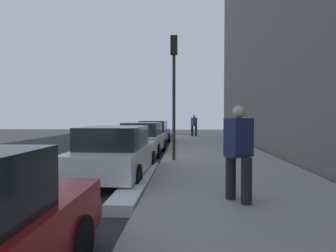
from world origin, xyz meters
TOP-DOWN VIEW (x-y plane):
  - ground_plane at (0.00, 0.00)m, footprint 56.00×56.00m
  - sidewalk at (0.00, -3.30)m, footprint 28.00×4.60m
  - lane_stripe_centre at (0.00, 3.20)m, footprint 28.00×0.14m
  - snow_bank_curb at (-5.27, -0.70)m, footprint 4.95×0.56m
  - parked_car_white at (-4.43, 0.11)m, footprint 4.57×1.97m
  - parked_car_silver at (1.06, 0.09)m, footprint 4.23×2.02m
  - parked_car_navy at (6.58, 0.16)m, footprint 4.42×2.00m
  - pedestrian_navy_coat at (-7.13, -2.92)m, footprint 0.55×0.59m
  - pedestrian_blue_coat at (12.13, -2.66)m, footprint 0.57×0.54m
  - traffic_light_pole at (-1.65, -1.47)m, footprint 0.35×0.26m

SIDE VIEW (x-z plane):
  - ground_plane at x=0.00m, z-range 0.00..0.00m
  - lane_stripe_centre at x=0.00m, z-range 0.00..0.01m
  - sidewalk at x=0.00m, z-range 0.00..0.15m
  - snow_bank_curb at x=-5.27m, z-range 0.00..0.22m
  - parked_car_silver at x=1.06m, z-range 0.00..1.51m
  - parked_car_navy at x=6.58m, z-range 0.00..1.51m
  - parked_car_white at x=-4.43m, z-range 0.00..1.51m
  - pedestrian_blue_coat at x=12.13m, z-range 0.21..2.01m
  - pedestrian_navy_coat at x=-7.13m, z-range 0.21..2.07m
  - traffic_light_pole at x=-1.65m, z-range 0.95..5.63m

